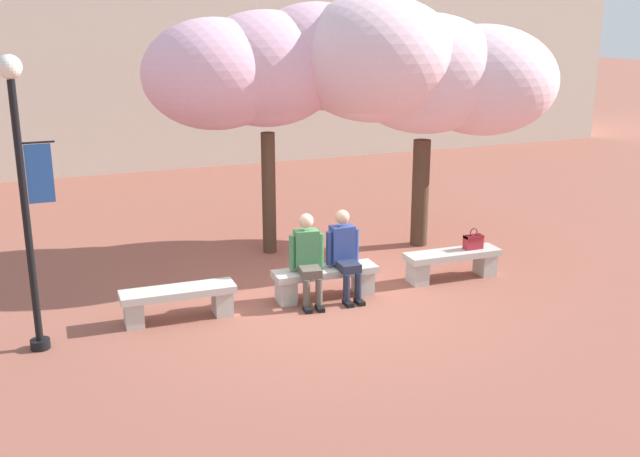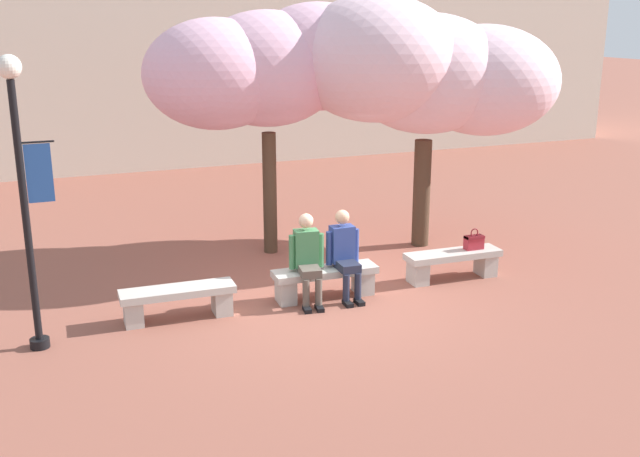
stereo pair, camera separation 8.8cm
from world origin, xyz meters
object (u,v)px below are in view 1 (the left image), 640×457
stone_bench_near_west (325,278)px  cherry_tree_main (268,67)px  handbag (473,241)px  lamp_post_with_banner (23,178)px  cherry_tree_secondary (422,70)px  person_seated_left (308,256)px  person_seated_right (344,251)px  stone_bench_center (452,261)px  stone_bench_west_end (178,299)px

stone_bench_near_west → cherry_tree_main: bearing=90.8°
handbag → lamp_post_with_banner: (-6.45, -0.26, 1.58)m
cherry_tree_main → cherry_tree_secondary: cherry_tree_secondary is taller
stone_bench_near_west → lamp_post_with_banner: (-3.94, -0.26, 1.87)m
person_seated_left → person_seated_right: same height
stone_bench_center → lamp_post_with_banner: lamp_post_with_banner is taller
cherry_tree_secondary → lamp_post_with_banner: 6.79m
stone_bench_west_end → lamp_post_with_banner: (-1.78, -0.26, 1.87)m
stone_bench_west_end → lamp_post_with_banner: size_ratio=0.44×
stone_bench_west_end → handbag: 4.68m
stone_bench_center → cherry_tree_main: size_ratio=0.37×
cherry_tree_main → lamp_post_with_banner: size_ratio=1.18×
person_seated_left → handbag: person_seated_left is taller
stone_bench_west_end → person_seated_left: bearing=-1.6°
person_seated_left → cherry_tree_secondary: 4.07m
stone_bench_west_end → cherry_tree_main: 4.29m
cherry_tree_secondary → lamp_post_with_banner: bearing=-162.8°
stone_bench_near_west → lamp_post_with_banner: size_ratio=0.44×
handbag → stone_bench_center: bearing=178.7°
person_seated_right → lamp_post_with_banner: lamp_post_with_banner is taller
stone_bench_center → handbag: bearing=-1.3°
stone_bench_west_end → person_seated_left: person_seated_left is taller
cherry_tree_secondary → lamp_post_with_banner: (-6.42, -1.99, -0.93)m
stone_bench_center → lamp_post_with_banner: size_ratio=0.44×
stone_bench_center → person_seated_left: person_seated_left is taller
person_seated_right → lamp_post_with_banner: bearing=-177.1°
person_seated_right → cherry_tree_main: 3.48m
stone_bench_center → person_seated_right: (-1.88, -0.05, 0.40)m
stone_bench_near_west → stone_bench_center: 2.15m
person_seated_left → stone_bench_center: bearing=1.2°
person_seated_left → cherry_tree_secondary: (2.78, 1.78, 2.39)m
person_seated_right → cherry_tree_main: bearing=97.3°
person_seated_right → cherry_tree_secondary: size_ratio=0.28×
person_seated_right → lamp_post_with_banner: size_ratio=0.36×
lamp_post_with_banner → cherry_tree_main: bearing=34.0°
stone_bench_near_west → stone_bench_center: (2.15, 0.00, 0.00)m
stone_bench_center → cherry_tree_secondary: cherry_tree_secondary is taller
stone_bench_near_west → lamp_post_with_banner: bearing=-176.2°
handbag → person_seated_left: bearing=-179.1°
stone_bench_near_west → handbag: 2.53m
stone_bench_west_end → stone_bench_center: 4.31m
stone_bench_west_end → person_seated_right: 2.47m
stone_bench_center → stone_bench_west_end: bearing=180.0°
stone_bench_near_west → stone_bench_west_end: bearing=180.0°
stone_bench_west_end → cherry_tree_secondary: 5.69m
cherry_tree_secondary → cherry_tree_main: bearing=165.5°
stone_bench_center → handbag: handbag is taller
cherry_tree_secondary → person_seated_left: bearing=-147.4°
stone_bench_west_end → person_seated_right: person_seated_right is taller
handbag → cherry_tree_main: 4.35m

